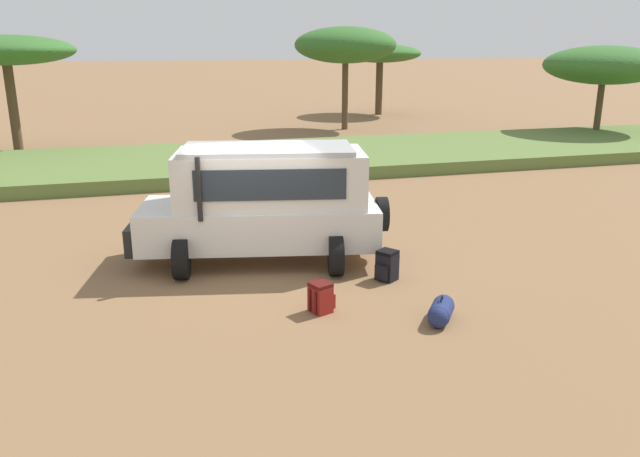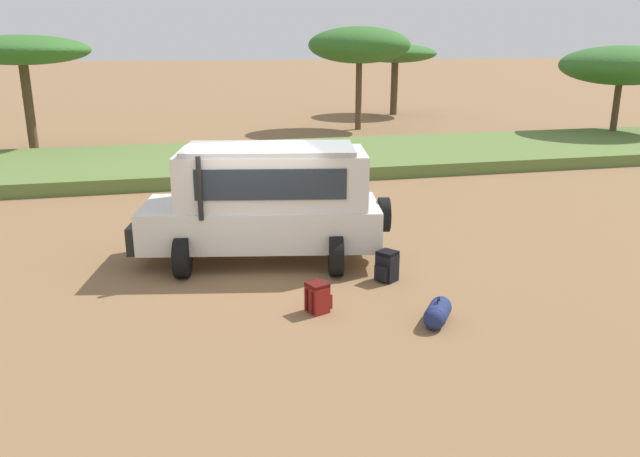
{
  "view_description": "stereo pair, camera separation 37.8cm",
  "coord_description": "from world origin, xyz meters",
  "px_view_note": "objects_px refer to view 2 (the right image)",
  "views": [
    {
      "loc": [
        -1.94,
        -11.9,
        4.46
      ],
      "look_at": [
        1.18,
        -0.74,
        1.0
      ],
      "focal_mm": 35.0,
      "sensor_mm": 36.0,
      "label": 1
    },
    {
      "loc": [
        -1.57,
        -12.0,
        4.46
      ],
      "look_at": [
        1.18,
        -0.74,
        1.0
      ],
      "focal_mm": 35.0,
      "sensor_mm": 36.0,
      "label": 2
    }
  ],
  "objects_px": {
    "safari_vehicle": "(266,201)",
    "acacia_tree_far_right": "(621,66)",
    "backpack_beside_front_wheel": "(318,298)",
    "backpack_cluster_center": "(387,266)",
    "duffel_bag_low_black_case": "(438,313)",
    "acacia_tree_centre_back": "(359,45)",
    "acacia_tree_right_mid": "(395,54)",
    "acacia_tree_left_mid": "(21,51)"
  },
  "relations": [
    {
      "from": "acacia_tree_left_mid",
      "to": "acacia_tree_far_right",
      "type": "relative_size",
      "value": 0.96
    },
    {
      "from": "acacia_tree_left_mid",
      "to": "safari_vehicle",
      "type": "bearing_deg",
      "value": -64.5
    },
    {
      "from": "acacia_tree_left_mid",
      "to": "acacia_tree_right_mid",
      "type": "height_order",
      "value": "acacia_tree_left_mid"
    },
    {
      "from": "backpack_beside_front_wheel",
      "to": "duffel_bag_low_black_case",
      "type": "xyz_separation_m",
      "value": [
        1.82,
        -0.92,
        -0.08
      ]
    },
    {
      "from": "acacia_tree_right_mid",
      "to": "safari_vehicle",
      "type": "bearing_deg",
      "value": -115.56
    },
    {
      "from": "backpack_beside_front_wheel",
      "to": "acacia_tree_far_right",
      "type": "relative_size",
      "value": 0.09
    },
    {
      "from": "backpack_cluster_center",
      "to": "duffel_bag_low_black_case",
      "type": "height_order",
      "value": "backpack_cluster_center"
    },
    {
      "from": "backpack_cluster_center",
      "to": "duffel_bag_low_black_case",
      "type": "bearing_deg",
      "value": -85.09
    },
    {
      "from": "acacia_tree_left_mid",
      "to": "acacia_tree_far_right",
      "type": "bearing_deg",
      "value": -5.24
    },
    {
      "from": "duffel_bag_low_black_case",
      "to": "acacia_tree_centre_back",
      "type": "distance_m",
      "value": 24.45
    },
    {
      "from": "acacia_tree_far_right",
      "to": "backpack_cluster_center",
      "type": "bearing_deg",
      "value": -138.34
    },
    {
      "from": "backpack_cluster_center",
      "to": "acacia_tree_centre_back",
      "type": "distance_m",
      "value": 22.55
    },
    {
      "from": "backpack_cluster_center",
      "to": "duffel_bag_low_black_case",
      "type": "relative_size",
      "value": 0.77
    },
    {
      "from": "backpack_beside_front_wheel",
      "to": "acacia_tree_far_right",
      "type": "height_order",
      "value": "acacia_tree_far_right"
    },
    {
      "from": "duffel_bag_low_black_case",
      "to": "safari_vehicle",
      "type": "bearing_deg",
      "value": 120.42
    },
    {
      "from": "acacia_tree_left_mid",
      "to": "acacia_tree_right_mid",
      "type": "relative_size",
      "value": 1.0
    },
    {
      "from": "backpack_cluster_center",
      "to": "acacia_tree_right_mid",
      "type": "distance_m",
      "value": 29.74
    },
    {
      "from": "acacia_tree_centre_back",
      "to": "acacia_tree_right_mid",
      "type": "relative_size",
      "value": 0.98
    },
    {
      "from": "backpack_cluster_center",
      "to": "acacia_tree_right_mid",
      "type": "bearing_deg",
      "value": 69.54
    },
    {
      "from": "safari_vehicle",
      "to": "acacia_tree_far_right",
      "type": "bearing_deg",
      "value": 34.84
    },
    {
      "from": "backpack_cluster_center",
      "to": "safari_vehicle",
      "type": "bearing_deg",
      "value": 139.07
    },
    {
      "from": "safari_vehicle",
      "to": "acacia_tree_centre_back",
      "type": "height_order",
      "value": "acacia_tree_centre_back"
    },
    {
      "from": "acacia_tree_centre_back",
      "to": "acacia_tree_far_right",
      "type": "bearing_deg",
      "value": -31.7
    },
    {
      "from": "backpack_beside_front_wheel",
      "to": "acacia_tree_right_mid",
      "type": "xyz_separation_m",
      "value": [
        11.97,
        28.78,
        3.51
      ]
    },
    {
      "from": "acacia_tree_right_mid",
      "to": "acacia_tree_far_right",
      "type": "relative_size",
      "value": 0.96
    },
    {
      "from": "acacia_tree_right_mid",
      "to": "duffel_bag_low_black_case",
      "type": "bearing_deg",
      "value": -108.87
    },
    {
      "from": "acacia_tree_centre_back",
      "to": "acacia_tree_right_mid",
      "type": "xyz_separation_m",
      "value": [
        4.33,
        6.31,
        -0.56
      ]
    },
    {
      "from": "safari_vehicle",
      "to": "duffel_bag_low_black_case",
      "type": "xyz_separation_m",
      "value": [
        2.23,
        -3.8,
        -1.11
      ]
    },
    {
      "from": "safari_vehicle",
      "to": "duffel_bag_low_black_case",
      "type": "height_order",
      "value": "safari_vehicle"
    },
    {
      "from": "safari_vehicle",
      "to": "acacia_tree_right_mid",
      "type": "height_order",
      "value": "acacia_tree_right_mid"
    },
    {
      "from": "backpack_cluster_center",
      "to": "acacia_tree_far_right",
      "type": "distance_m",
      "value": 22.48
    },
    {
      "from": "backpack_cluster_center",
      "to": "acacia_tree_centre_back",
      "type": "height_order",
      "value": "acacia_tree_centre_back"
    },
    {
      "from": "backpack_beside_front_wheel",
      "to": "acacia_tree_far_right",
      "type": "bearing_deg",
      "value": 41.02
    },
    {
      "from": "safari_vehicle",
      "to": "acacia_tree_left_mid",
      "type": "relative_size",
      "value": 1.0
    },
    {
      "from": "backpack_beside_front_wheel",
      "to": "acacia_tree_left_mid",
      "type": "height_order",
      "value": "acacia_tree_left_mid"
    },
    {
      "from": "backpack_beside_front_wheel",
      "to": "backpack_cluster_center",
      "type": "relative_size",
      "value": 0.88
    },
    {
      "from": "safari_vehicle",
      "to": "acacia_tree_left_mid",
      "type": "height_order",
      "value": "acacia_tree_left_mid"
    },
    {
      "from": "backpack_beside_front_wheel",
      "to": "acacia_tree_far_right",
      "type": "distance_m",
      "value": 24.43
    },
    {
      "from": "acacia_tree_left_mid",
      "to": "acacia_tree_right_mid",
      "type": "bearing_deg",
      "value": 28.01
    },
    {
      "from": "acacia_tree_left_mid",
      "to": "backpack_cluster_center",
      "type": "bearing_deg",
      "value": -61.31
    },
    {
      "from": "acacia_tree_left_mid",
      "to": "acacia_tree_far_right",
      "type": "xyz_separation_m",
      "value": [
        26.03,
        -2.39,
        -0.7
      ]
    },
    {
      "from": "safari_vehicle",
      "to": "acacia_tree_far_right",
      "type": "distance_m",
      "value": 22.87
    }
  ]
}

